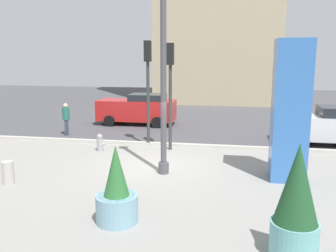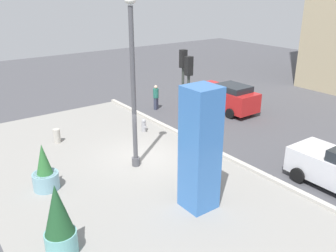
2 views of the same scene
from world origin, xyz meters
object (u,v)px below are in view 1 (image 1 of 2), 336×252
lamp_post (163,71)px  traffic_light_corner (148,76)px  potted_plant_by_pillar (117,194)px  traffic_light_far_side (170,79)px  art_pillar_blue (290,111)px  car_intersection (327,126)px  concrete_bollard (8,173)px  car_far_lane (138,109)px  fire_hydrant (100,143)px  pedestrian_crossing (66,118)px  potted_plant_mid_plaza (296,205)px

lamp_post → traffic_light_corner: 4.10m
potted_plant_by_pillar → traffic_light_far_side: size_ratio=0.43×
art_pillar_blue → car_intersection: art_pillar_blue is taller
traffic_light_far_side → car_intersection: (6.89, 2.25, -2.19)m
lamp_post → traffic_light_far_side: lamp_post is taller
concrete_bollard → car_far_lane: car_far_lane is taller
potted_plant_by_pillar → concrete_bollard: size_ratio=2.60×
potted_plant_by_pillar → fire_hydrant: potted_plant_by_pillar is taller
lamp_post → pedestrian_crossing: 8.54m
potted_plant_by_pillar → art_pillar_blue: bearing=42.3°
traffic_light_far_side → art_pillar_blue: bearing=-35.1°
art_pillar_blue → traffic_light_corner: traffic_light_corner is taller
fire_hydrant → traffic_light_far_side: bearing=14.2°
car_far_lane → fire_hydrant: bearing=-90.0°
pedestrian_crossing → concrete_bollard: bearing=-78.5°
potted_plant_by_pillar → lamp_post: bearing=84.2°
potted_plant_by_pillar → pedestrian_crossing: bearing=121.7°
lamp_post → pedestrian_crossing: (-6.14, 5.34, -2.61)m
traffic_light_corner → car_intersection: size_ratio=1.19×
lamp_post → fire_hydrant: lamp_post is taller
car_far_lane → potted_plant_mid_plaza: bearing=-63.4°
concrete_bollard → car_intersection: 13.48m
fire_hydrant → car_far_lane: 6.40m
lamp_post → traffic_light_far_side: 3.34m
traffic_light_far_side → concrete_bollard: bearing=-129.5°
traffic_light_corner → pedestrian_crossing: 5.42m
traffic_light_far_side → pedestrian_crossing: (-5.80, 2.05, -2.16)m
lamp_post → potted_plant_mid_plaza: bearing=-53.3°
fire_hydrant → pedestrian_crossing: (-2.86, 2.80, 0.54)m
art_pillar_blue → traffic_light_corner: (-5.55, 3.66, 0.87)m
fire_hydrant → pedestrian_crossing: bearing=135.6°
potted_plant_by_pillar → pedestrian_crossing: size_ratio=1.18×
potted_plant_mid_plaza → concrete_bollard: potted_plant_mid_plaza is taller
traffic_light_corner → traffic_light_far_side: (1.09, -0.53, -0.08)m
car_intersection → car_far_lane: car_far_lane is taller
traffic_light_corner → fire_hydrant: bearing=-145.2°
pedestrian_crossing → potted_plant_by_pillar: bearing=-58.3°
car_far_lane → pedestrian_crossing: size_ratio=2.76×
car_intersection → pedestrian_crossing: size_ratio=2.40×
car_far_lane → pedestrian_crossing: bearing=-128.6°
lamp_post → art_pillar_blue: size_ratio=1.59×
art_pillar_blue → car_intersection: bearing=65.6°
fire_hydrant → potted_plant_by_pillar: bearing=-66.0°
fire_hydrant → car_intersection: size_ratio=0.19×
traffic_light_far_side → car_far_lane: 6.70m
lamp_post → art_pillar_blue: lamp_post is taller
lamp_post → traffic_light_corner: (-1.44, 3.82, -0.38)m
concrete_bollard → pedestrian_crossing: 7.45m
traffic_light_far_side → pedestrian_crossing: 6.52m
traffic_light_far_side → lamp_post: bearing=-84.1°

